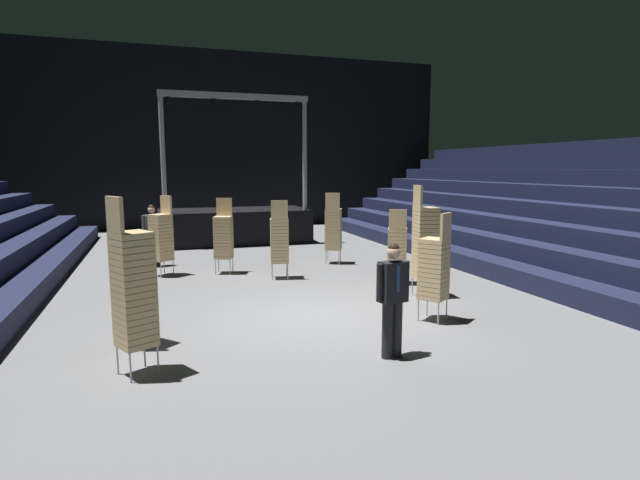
# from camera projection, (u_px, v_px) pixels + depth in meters

# --- Properties ---
(ground_plane) EXTENTS (22.00, 30.00, 0.10)m
(ground_plane) POSITION_uv_depth(u_px,v_px,m) (313.00, 318.00, 9.35)
(ground_plane) COLOR slate
(arena_end_wall) EXTENTS (22.00, 0.30, 8.00)m
(arena_end_wall) POSITION_uv_depth(u_px,v_px,m) (216.00, 140.00, 22.88)
(arena_end_wall) COLOR black
(arena_end_wall) RESTS_ON ground_plane
(bleacher_bank_right) EXTENTS (6.00, 24.00, 3.60)m
(bleacher_bank_right) POSITION_uv_depth(u_px,v_px,m) (606.00, 206.00, 12.49)
(bleacher_bank_right) COLOR #191E38
(bleacher_bank_right) RESTS_ON ground_plane
(stage_riser) EXTENTS (5.38, 2.67, 5.25)m
(stage_riser) POSITION_uv_depth(u_px,v_px,m) (234.00, 224.00, 18.55)
(stage_riser) COLOR black
(stage_riser) RESTS_ON ground_plane
(man_with_tie) EXTENTS (0.57, 0.30, 1.69)m
(man_with_tie) POSITION_uv_depth(u_px,v_px,m) (393.00, 294.00, 7.16)
(man_with_tie) COLOR black
(man_with_tie) RESTS_ON ground_plane
(chair_stack_front_left) EXTENTS (0.61, 0.61, 2.05)m
(chair_stack_front_left) POSITION_uv_depth(u_px,v_px,m) (161.00, 236.00, 12.67)
(chair_stack_front_left) COLOR #B2B5BA
(chair_stack_front_left) RESTS_ON ground_plane
(chair_stack_front_right) EXTENTS (0.51, 0.51, 1.96)m
(chair_stack_front_right) POSITION_uv_depth(u_px,v_px,m) (279.00, 239.00, 12.37)
(chair_stack_front_right) COLOR #B2B5BA
(chair_stack_front_right) RESTS_ON ground_plane
(chair_stack_mid_left) EXTENTS (0.56, 0.56, 1.96)m
(chair_stack_mid_left) POSITION_uv_depth(u_px,v_px,m) (223.00, 236.00, 12.98)
(chair_stack_mid_left) COLOR #B2B5BA
(chair_stack_mid_left) RESTS_ON ground_plane
(chair_stack_mid_right) EXTENTS (0.62, 0.62, 1.71)m
(chair_stack_mid_right) POSITION_uv_depth(u_px,v_px,m) (136.00, 292.00, 7.66)
(chair_stack_mid_right) COLOR #B2B5BA
(chair_stack_mid_right) RESTS_ON ground_plane
(chair_stack_mid_centre) EXTENTS (0.61, 0.61, 1.96)m
(chair_stack_mid_centre) POSITION_uv_depth(u_px,v_px,m) (434.00, 267.00, 8.91)
(chair_stack_mid_centre) COLOR #B2B5BA
(chair_stack_mid_centre) RESTS_ON ground_plane
(chair_stack_rear_left) EXTENTS (0.59, 0.59, 2.39)m
(chair_stack_rear_left) POSITION_uv_depth(u_px,v_px,m) (133.00, 288.00, 6.50)
(chair_stack_rear_left) COLOR #B2B5BA
(chair_stack_rear_left) RESTS_ON ground_plane
(chair_stack_rear_right) EXTENTS (0.59, 0.59, 2.05)m
(chair_stack_rear_right) POSITION_uv_depth(u_px,v_px,m) (333.00, 228.00, 14.33)
(chair_stack_rear_right) COLOR #B2B5BA
(chair_stack_rear_right) RESTS_ON ground_plane
(chair_stack_rear_centre) EXTENTS (0.59, 0.59, 1.79)m
(chair_stack_rear_centre) POSITION_uv_depth(u_px,v_px,m) (397.00, 246.00, 11.80)
(chair_stack_rear_centre) COLOR #B2B5BA
(chair_stack_rear_centre) RESTS_ON ground_plane
(chair_stack_aisle_left) EXTENTS (0.49, 0.49, 2.39)m
(chair_stack_aisle_left) POSITION_uv_depth(u_px,v_px,m) (425.00, 242.00, 10.53)
(chair_stack_aisle_left) COLOR #B2B5BA
(chair_stack_aisle_left) RESTS_ON ground_plane
(crew_worker_near_stage) EXTENTS (0.57, 0.35, 1.74)m
(crew_worker_near_stage) POSITION_uv_depth(u_px,v_px,m) (152.00, 232.00, 13.89)
(crew_worker_near_stage) COLOR black
(crew_worker_near_stage) RESTS_ON ground_plane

